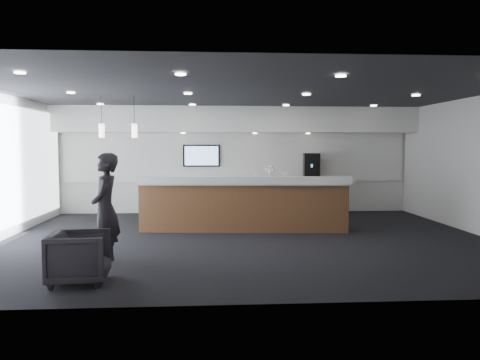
{
  "coord_description": "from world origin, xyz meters",
  "views": [
    {
      "loc": [
        -0.79,
        -9.51,
        1.91
      ],
      "look_at": [
        -0.07,
        1.3,
        1.13
      ],
      "focal_mm": 35.0,
      "sensor_mm": 36.0,
      "label": 1
    }
  ],
  "objects": [
    {
      "name": "lounge_guest",
      "position": [
        -2.47,
        -1.86,
        0.9
      ],
      "size": [
        0.47,
        0.68,
        1.81
      ],
      "primitive_type": "imported",
      "rotation": [
        0.0,
        0.0,
        -1.51
      ],
      "color": "black",
      "rests_on": "ground"
    },
    {
      "name": "cup_6",
      "position": [
        0.55,
        3.58,
        1.0
      ],
      "size": [
        0.15,
        0.15,
        0.1
      ],
      "primitive_type": "imported",
      "rotation": [
        0.0,
        0.0,
        3.87
      ],
      "color": "white",
      "rests_on": "back_credenza"
    },
    {
      "name": "back_wall",
      "position": [
        0.0,
        4.0,
        1.5
      ],
      "size": [
        10.0,
        0.02,
        3.0
      ],
      "primitive_type": "cube",
      "color": "silver",
      "rests_on": "ground"
    },
    {
      "name": "coffee_machine",
      "position": [
        2.14,
        3.68,
        1.33
      ],
      "size": [
        0.49,
        0.6,
        0.77
      ],
      "rotation": [
        0.0,
        0.0,
        -0.1
      ],
      "color": "black",
      "rests_on": "back_credenza"
    },
    {
      "name": "pendant_left",
      "position": [
        -2.4,
        0.8,
        2.25
      ],
      "size": [
        0.12,
        0.12,
        0.3
      ],
      "primitive_type": "cylinder",
      "color": "#FCEFC4",
      "rests_on": "ceiling"
    },
    {
      "name": "cup_4",
      "position": [
        0.83,
        3.58,
        1.0
      ],
      "size": [
        0.15,
        0.15,
        0.1
      ],
      "primitive_type": "imported",
      "rotation": [
        0.0,
        0.0,
        2.58
      ],
      "color": "white",
      "rests_on": "back_credenza"
    },
    {
      "name": "service_counter",
      "position": [
        -0.01,
        1.01,
        0.58
      ],
      "size": [
        4.78,
        1.21,
        1.49
      ],
      "rotation": [
        0.0,
        0.0,
        -0.09
      ],
      "color": "brown",
      "rests_on": "ground"
    },
    {
      "name": "back_credenza",
      "position": [
        -0.0,
        3.64,
        0.48
      ],
      "size": [
        5.06,
        0.66,
        0.95
      ],
      "color": "#A0A3A9",
      "rests_on": "ground"
    },
    {
      "name": "cup_1",
      "position": [
        1.25,
        3.58,
        1.0
      ],
      "size": [
        0.15,
        0.15,
        0.1
      ],
      "primitive_type": "imported",
      "rotation": [
        0.0,
        0.0,
        0.65
      ],
      "color": "white",
      "rests_on": "back_credenza"
    },
    {
      "name": "armchair",
      "position": [
        -2.6,
        -2.94,
        0.36
      ],
      "size": [
        0.86,
        0.84,
        0.73
      ],
      "primitive_type": "imported",
      "rotation": [
        0.0,
        0.0,
        1.65
      ],
      "color": "black",
      "rests_on": "ground"
    },
    {
      "name": "cup_5",
      "position": [
        0.69,
        3.58,
        1.0
      ],
      "size": [
        0.12,
        0.12,
        0.1
      ],
      "primitive_type": "imported",
      "rotation": [
        0.0,
        0.0,
        3.23
      ],
      "color": "white",
      "rests_on": "back_credenza"
    },
    {
      "name": "ceiling",
      "position": [
        0.0,
        0.0,
        3.0
      ],
      "size": [
        10.0,
        8.0,
        0.02
      ],
      "primitive_type": "cube",
      "color": "black",
      "rests_on": "back_wall"
    },
    {
      "name": "alcove_panel",
      "position": [
        0.0,
        3.97,
        1.6
      ],
      "size": [
        9.8,
        0.06,
        1.4
      ],
      "primitive_type": "cube",
      "color": "silver",
      "rests_on": "back_wall"
    },
    {
      "name": "info_sign_left",
      "position": [
        0.52,
        3.5,
        1.06
      ],
      "size": [
        0.16,
        0.02,
        0.22
      ],
      "primitive_type": "cube",
      "rotation": [
        0.0,
        0.0,
        0.01
      ],
      "color": "white",
      "rests_on": "back_credenza"
    },
    {
      "name": "ground",
      "position": [
        0.0,
        0.0,
        0.0
      ],
      "size": [
        10.0,
        10.0,
        0.0
      ],
      "primitive_type": "plane",
      "color": "black",
      "rests_on": "ground"
    },
    {
      "name": "soffit_bulkhead",
      "position": [
        0.0,
        3.55,
        2.65
      ],
      "size": [
        10.0,
        0.9,
        0.7
      ],
      "primitive_type": "cube",
      "color": "silver",
      "rests_on": "back_wall"
    },
    {
      "name": "pendant_right",
      "position": [
        -3.1,
        0.8,
        2.25
      ],
      "size": [
        0.12,
        0.12,
        0.3
      ],
      "primitive_type": "cylinder",
      "color": "#FCEFC4",
      "rests_on": "ceiling"
    },
    {
      "name": "cup_0",
      "position": [
        1.39,
        3.58,
        1.0
      ],
      "size": [
        0.11,
        0.11,
        0.1
      ],
      "primitive_type": "imported",
      "color": "white",
      "rests_on": "back_credenza"
    },
    {
      "name": "cup_2",
      "position": [
        1.11,
        3.58,
        1.0
      ],
      "size": [
        0.13,
        0.13,
        0.1
      ],
      "primitive_type": "imported",
      "rotation": [
        0.0,
        0.0,
        1.29
      ],
      "color": "white",
      "rests_on": "back_credenza"
    },
    {
      "name": "wall_tv",
      "position": [
        -1.0,
        3.91,
        1.65
      ],
      "size": [
        1.05,
        0.08,
        0.62
      ],
      "color": "black",
      "rests_on": "back_wall"
    },
    {
      "name": "ceiling_can_lights",
      "position": [
        0.0,
        0.0,
        2.97
      ],
      "size": [
        7.0,
        5.0,
        0.02
      ],
      "primitive_type": null,
      "color": "white",
      "rests_on": "ceiling"
    },
    {
      "name": "cup_3",
      "position": [
        0.97,
        3.58,
        1.0
      ],
      "size": [
        0.14,
        0.14,
        0.1
      ],
      "primitive_type": "imported",
      "rotation": [
        0.0,
        0.0,
        1.94
      ],
      "color": "white",
      "rests_on": "back_credenza"
    },
    {
      "name": "info_sign_right",
      "position": [
        1.34,
        3.52,
        1.07
      ],
      "size": [
        0.17,
        0.03,
        0.23
      ],
      "primitive_type": "cube",
      "rotation": [
        0.0,
        0.0,
        0.07
      ],
      "color": "white",
      "rests_on": "back_credenza"
    },
    {
      "name": "cup_7",
      "position": [
        0.41,
        3.58,
        1.0
      ],
      "size": [
        0.13,
        0.13,
        0.1
      ],
      "primitive_type": "imported",
      "rotation": [
        0.0,
        0.0,
        4.52
      ],
      "color": "white",
      "rests_on": "back_credenza"
    }
  ]
}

